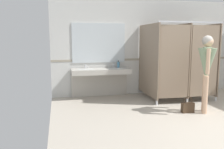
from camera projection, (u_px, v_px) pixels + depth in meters
name	position (u px, v px, depth m)	size (l,w,h in m)	color
wall_back	(161.00, 47.00, 7.31)	(6.65, 0.12, 2.82)	silver
wall_back_tile_band	(161.00, 59.00, 7.30)	(6.65, 0.01, 0.06)	#9E937F
vanity_counter	(100.00, 76.00, 6.72)	(1.64, 0.58, 0.95)	#B2ADA3
mirror_panel	(99.00, 43.00, 6.79)	(1.54, 0.02, 1.12)	silver
bathroom_stalls	(180.00, 60.00, 6.46)	(1.77, 1.42, 2.09)	#84705B
person_standing	(207.00, 64.00, 5.23)	(0.55, 0.55, 1.73)	#DBAD89
handbag	(188.00, 107.00, 5.35)	(0.28, 0.12, 0.37)	#3F2D1E
soap_dispenser	(118.00, 65.00, 6.88)	(0.07, 0.07, 0.21)	teal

